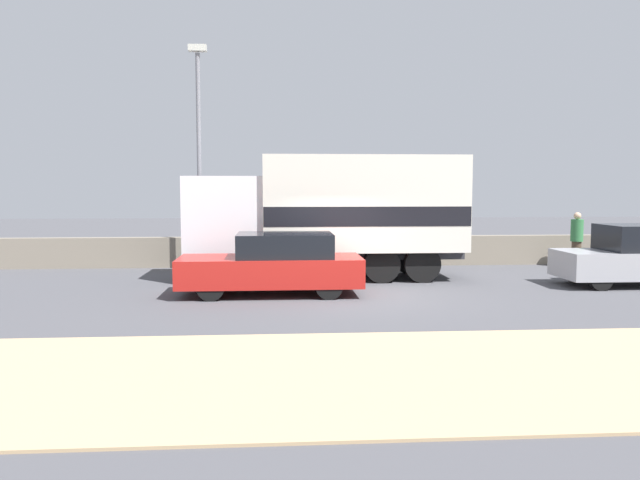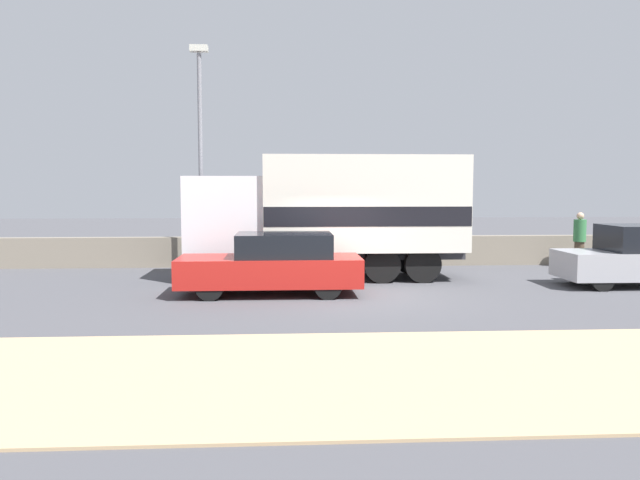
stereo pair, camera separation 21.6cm
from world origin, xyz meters
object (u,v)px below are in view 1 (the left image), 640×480
street_lamp (199,142)px  car_sedan_second (632,256)px  car_hatchback (274,264)px  box_truck (335,211)px  pedestrian (577,239)px

street_lamp → car_sedan_second: size_ratio=1.87×
car_hatchback → street_lamp: bearing=-62.2°
box_truck → pedestrian: bearing=-166.8°
car_sedan_second → pedestrian: pedestrian is taller
street_lamp → car_sedan_second: (12.13, -3.71, -3.30)m
street_lamp → car_sedan_second: 13.11m
street_lamp → car_hatchback: street_lamp is taller
car_sedan_second → car_hatchback: bearing=4.4°
street_lamp → car_sedan_second: bearing=-17.0°
car_hatchback → car_sedan_second: bearing=-175.6°
car_hatchback → pedestrian: pedestrian is taller
pedestrian → street_lamp: bearing=-179.3°
box_truck → pedestrian: 8.63m
box_truck → car_sedan_second: bearing=166.5°
car_hatchback → pedestrian: size_ratio=2.45×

